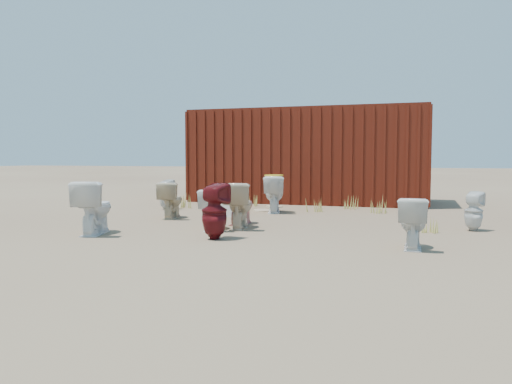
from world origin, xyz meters
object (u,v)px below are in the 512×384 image
(toilet_front_a, at_px, (94,208))
(toilet_front_c, at_px, (212,209))
(toilet_back_beige_left, at_px, (239,205))
(toilet_back_beige_right, at_px, (171,200))
(toilet_back_yellowlid, at_px, (274,194))
(toilet_back_a, at_px, (166,195))
(toilet_back_e, at_px, (474,211))
(toilet_front_e, at_px, (413,223))
(loose_tank, at_px, (226,208))
(toilet_front_pink, at_px, (240,205))
(toilet_front_maroon, at_px, (214,211))
(shipping_container, at_px, (309,156))

(toilet_front_a, distance_m, toilet_front_c, 1.81)
(toilet_back_beige_left, bearing_deg, toilet_back_beige_right, -38.34)
(toilet_back_beige_left, height_order, toilet_back_yellowlid, toilet_back_yellowlid)
(toilet_front_a, xyz_separation_m, toilet_back_beige_right, (0.19, 2.13, -0.06))
(toilet_back_a, bearing_deg, toilet_back_beige_right, 134.12)
(toilet_back_yellowlid, distance_m, toilet_back_e, 4.07)
(toilet_back_yellowlid, xyz_separation_m, toilet_back_e, (3.75, -1.58, -0.07))
(toilet_front_e, relative_size, toilet_back_beige_right, 0.95)
(toilet_back_beige_left, bearing_deg, toilet_front_c, 25.45)
(toilet_back_e, height_order, loose_tank, toilet_back_e)
(toilet_front_pink, distance_m, loose_tank, 1.16)
(toilet_front_c, height_order, toilet_back_yellowlid, toilet_back_yellowlid)
(toilet_front_a, bearing_deg, toilet_front_c, -162.36)
(toilet_front_c, distance_m, toilet_back_e, 4.17)
(toilet_front_maroon, height_order, loose_tank, toilet_front_maroon)
(toilet_back_beige_left, height_order, toilet_back_beige_right, toilet_back_beige_left)
(shipping_container, bearing_deg, toilet_front_e, -67.20)
(shipping_container, distance_m, toilet_back_a, 4.13)
(shipping_container, xyz_separation_m, toilet_back_e, (3.60, -4.49, -0.89))
(toilet_front_maroon, xyz_separation_m, toilet_back_yellowlid, (-0.15, 3.60, -0.01))
(toilet_front_pink, height_order, loose_tank, toilet_front_pink)
(toilet_front_maroon, bearing_deg, toilet_back_beige_left, -78.80)
(toilet_back_a, height_order, toilet_back_e, toilet_back_a)
(toilet_front_c, distance_m, toilet_front_e, 3.19)
(toilet_front_c, relative_size, toilet_back_yellowlid, 0.86)
(toilet_back_beige_right, distance_m, toilet_back_e, 5.35)
(toilet_back_a, bearing_deg, loose_tank, 166.50)
(toilet_back_beige_left, bearing_deg, shipping_container, -101.47)
(toilet_front_pink, xyz_separation_m, toilet_back_beige_left, (0.16, -0.49, 0.04))
(shipping_container, distance_m, toilet_back_e, 5.83)
(toilet_front_pink, xyz_separation_m, toilet_back_e, (3.80, 0.40, -0.02))
(toilet_front_a, relative_size, toilet_back_beige_right, 1.16)
(shipping_container, xyz_separation_m, toilet_back_a, (-2.62, -3.06, -0.87))
(shipping_container, height_order, loose_tank, shipping_container)
(toilet_back_a, height_order, loose_tank, toilet_back_a)
(toilet_front_c, bearing_deg, toilet_front_maroon, 100.80)
(toilet_front_e, relative_size, toilet_back_e, 1.06)
(toilet_front_a, relative_size, toilet_back_e, 1.30)
(toilet_front_a, bearing_deg, toilet_back_a, -94.22)
(toilet_front_pink, bearing_deg, toilet_front_maroon, 101.51)
(shipping_container, xyz_separation_m, toilet_back_beige_left, (-0.04, -5.38, -0.82))
(toilet_back_a, bearing_deg, toilet_back_yellowlid, -163.96)
(toilet_front_c, xyz_separation_m, toilet_front_maroon, (0.41, -0.86, 0.07))
(toilet_front_c, distance_m, toilet_back_yellowlid, 2.75)
(toilet_front_e, xyz_separation_m, toilet_back_beige_right, (-4.44, 1.91, 0.02))
(toilet_front_a, distance_m, toilet_back_a, 3.64)
(toilet_front_maroon, bearing_deg, toilet_back_a, -43.72)
(toilet_back_e, bearing_deg, toilet_back_yellowlid, 0.41)
(toilet_front_c, relative_size, loose_tank, 1.33)
(shipping_container, relative_size, toilet_front_maroon, 7.48)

